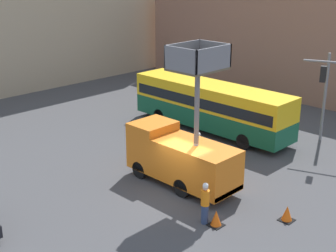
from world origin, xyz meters
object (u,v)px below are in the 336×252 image
(utility_truck, at_px, (181,154))
(road_worker_directing, at_px, (198,148))
(traffic_light_pole, at_px, (325,87))
(traffic_cone_near_truck, at_px, (216,219))
(road_worker_near_truck, at_px, (205,203))
(traffic_cone_mid_road, at_px, (287,214))
(city_bus, at_px, (210,104))

(utility_truck, xyz_separation_m, road_worker_directing, (2.56, 1.06, -0.73))
(traffic_light_pole, bearing_deg, traffic_cone_near_truck, -173.09)
(utility_truck, relative_size, road_worker_near_truck, 3.77)
(traffic_light_pole, relative_size, traffic_cone_near_truck, 7.99)
(traffic_cone_near_truck, height_order, traffic_cone_mid_road, traffic_cone_near_truck)
(utility_truck, xyz_separation_m, city_bus, (7.33, 4.18, 0.21))
(traffic_light_pole, distance_m, road_worker_directing, 8.58)
(traffic_light_pole, xyz_separation_m, traffic_cone_near_truck, (-11.73, -1.42, -3.45))
(utility_truck, xyz_separation_m, traffic_light_pole, (9.86, -2.43, 2.12))
(city_bus, bearing_deg, utility_truck, 100.13)
(utility_truck, relative_size, traffic_cone_near_truck, 10.31)
(utility_truck, xyz_separation_m, traffic_cone_near_truck, (-1.88, -3.85, -1.33))
(utility_truck, height_order, traffic_cone_mid_road, utility_truck)
(road_worker_directing, height_order, traffic_cone_mid_road, road_worker_directing)
(utility_truck, distance_m, road_worker_near_truck, 4.02)
(traffic_light_pole, relative_size, road_worker_directing, 3.02)
(road_worker_directing, xyz_separation_m, traffic_cone_mid_road, (-1.92, -6.86, -0.61))
(utility_truck, distance_m, traffic_light_pole, 10.37)
(city_bus, xyz_separation_m, road_worker_near_truck, (-9.40, -7.56, -0.90))
(utility_truck, bearing_deg, city_bus, 29.69)
(city_bus, bearing_deg, traffic_light_pole, -178.66)
(utility_truck, relative_size, city_bus, 0.62)
(city_bus, distance_m, traffic_cone_near_truck, 12.32)
(road_worker_directing, bearing_deg, traffic_cone_near_truck, 48.40)
(utility_truck, bearing_deg, traffic_cone_mid_road, -83.78)
(utility_truck, height_order, road_worker_near_truck, utility_truck)
(city_bus, relative_size, road_worker_near_truck, 6.11)
(road_worker_directing, bearing_deg, traffic_light_pole, 154.88)
(road_worker_near_truck, bearing_deg, traffic_cone_mid_road, -40.51)
(road_worker_near_truck, relative_size, traffic_cone_near_truck, 2.73)
(road_worker_near_truck, height_order, traffic_cone_near_truck, road_worker_near_truck)
(city_bus, distance_m, traffic_cone_mid_road, 12.12)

